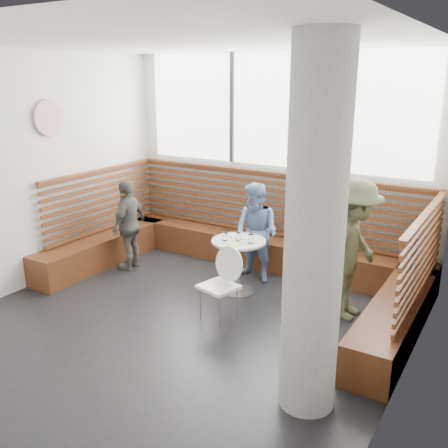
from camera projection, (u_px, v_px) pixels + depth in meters
The scene contains 15 objects.
room at pixel (177, 194), 5.51m from camera, with size 5.00×5.00×3.20m.
booth at pixel (251, 250), 7.30m from camera, with size 5.00×2.50×1.44m.
concrete_column at pixel (315, 235), 4.09m from camera, with size 0.50×0.50×3.20m, color gray.
wall_art at pixel (49, 118), 6.86m from camera, with size 0.50×0.50×0.03m, color white.
cafe_table at pixel (239, 255), 6.71m from camera, with size 0.73×0.73×0.75m.
cafe_chair at pixel (222, 278), 5.97m from camera, with size 0.43×0.42×0.90m.
adult_man at pixel (353, 250), 5.94m from camera, with size 1.11×0.64×1.72m, color #4C5337.
child_back at pixel (256, 233), 7.08m from camera, with size 0.69×0.54×1.43m, color #6683B2.
child_left at pixel (129, 225), 7.55m from camera, with size 0.81×0.34×1.38m, color #54534C.
plate_near at pixel (237, 236), 6.80m from camera, with size 0.21×0.21×0.01m, color white.
plate_far at pixel (247, 237), 6.74m from camera, with size 0.18×0.18×0.01m, color white.
glass_left at pixel (225, 236), 6.63m from camera, with size 0.07×0.07×0.12m, color white.
glass_mid at pixel (238, 237), 6.61m from camera, with size 0.07×0.07×0.11m, color white.
glass_right at pixel (251, 239), 6.52m from camera, with size 0.08×0.08×0.12m, color white.
menu_card at pixel (235, 244), 6.49m from camera, with size 0.20×0.14×0.00m, color #A5C64C.
Camera 1 is at (3.24, -4.32, 2.85)m, focal length 40.00 mm.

